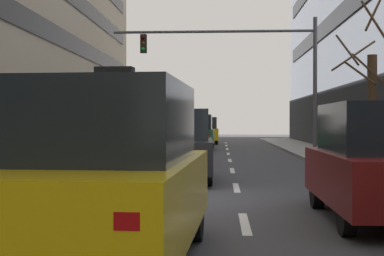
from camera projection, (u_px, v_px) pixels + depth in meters
ground_plane at (166, 198)px, 12.31m from camera, size 120.00×120.00×0.00m
lane_stripe_l1_s3 at (53, 221)px, 9.41m from camera, size 0.16×2.00×0.01m
lane_stripe_l1_s4 at (111, 187)px, 14.40m from camera, size 0.16×2.00×0.01m
lane_stripe_l1_s5 at (140, 170)px, 19.39m from camera, size 0.16×2.00×0.01m
lane_stripe_l1_s6 at (156, 160)px, 24.39m from camera, size 0.16×2.00×0.01m
lane_stripe_l1_s7 at (167, 153)px, 29.38m from camera, size 0.16×2.00×0.01m
lane_stripe_l1_s8 at (175, 149)px, 34.37m from camera, size 0.16×2.00×0.01m
lane_stripe_l1_s9 at (181, 145)px, 39.36m from camera, size 0.16×2.00×0.01m
lane_stripe_l1_s10 at (185, 143)px, 44.35m from camera, size 0.16×2.00×0.01m
lane_stripe_l2_s3 at (245, 223)px, 9.23m from camera, size 0.16×2.00×0.01m
lane_stripe_l2_s4 at (236, 188)px, 14.22m from camera, size 0.16×2.00×0.01m
lane_stripe_l2_s5 at (232, 170)px, 19.21m from camera, size 0.16×2.00×0.01m
lane_stripe_l2_s6 at (230, 160)px, 24.20m from camera, size 0.16×2.00×0.01m
lane_stripe_l2_s7 at (228, 154)px, 29.19m from camera, size 0.16×2.00×0.01m
lane_stripe_l2_s8 at (227, 149)px, 34.19m from camera, size 0.16×2.00×0.01m
lane_stripe_l2_s9 at (226, 146)px, 39.18m from camera, size 0.16×2.00×0.01m
lane_stripe_l2_s10 at (226, 143)px, 44.17m from camera, size 0.16×2.00×0.01m
car_driving_0 at (181, 145)px, 15.88m from camera, size 1.97×4.45×2.13m
car_driving_1 at (154, 136)px, 36.71m from camera, size 1.84×4.24×1.58m
car_driving_2 at (9, 165)px, 11.38m from camera, size 2.06×4.58×1.69m
car_driving_3 at (199, 132)px, 33.79m from camera, size 1.96×4.58×2.21m
taxi_driving_4 at (115, 174)px, 6.53m from camera, size 2.17×4.74×2.44m
taxi_driving_5 at (206, 131)px, 42.23m from camera, size 1.94×4.42×2.30m
car_parked_1 at (375, 162)px, 9.49m from camera, size 1.85×4.35×2.10m
traffic_signal_0 at (252, 62)px, 23.79m from camera, size 9.15×0.35×6.29m
street_tree_0 at (371, 108)px, 17.56m from camera, size 2.23×2.32×4.63m
pedestrian_0 at (356, 141)px, 19.82m from camera, size 0.49×0.32×1.57m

